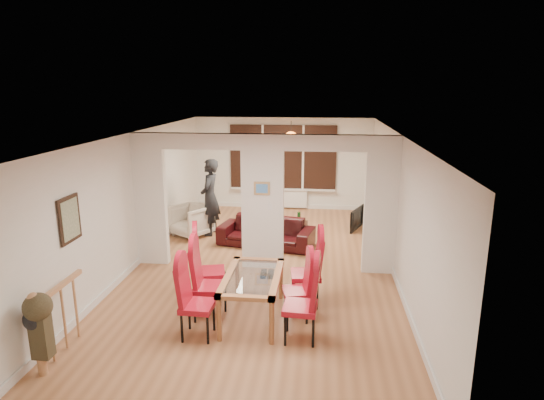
% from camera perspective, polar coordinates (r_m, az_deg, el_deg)
% --- Properties ---
extents(floor, '(5.00, 9.00, 0.01)m').
position_cam_1_polar(floor, '(9.02, -1.14, -8.36)').
color(floor, '#A36841').
rests_on(floor, ground).
extents(room_walls, '(5.00, 9.00, 2.60)m').
position_cam_1_polar(room_walls, '(8.61, -1.18, -0.34)').
color(room_walls, silver).
rests_on(room_walls, floor).
extents(divider_wall, '(5.00, 0.18, 2.60)m').
position_cam_1_polar(divider_wall, '(8.61, -1.18, -0.34)').
color(divider_wall, white).
rests_on(divider_wall, floor).
extents(bay_window_blinds, '(3.00, 0.08, 1.80)m').
position_cam_1_polar(bay_window_blinds, '(12.90, 1.38, 5.42)').
color(bay_window_blinds, black).
rests_on(bay_window_blinds, room_walls).
extents(radiator, '(1.40, 0.08, 0.50)m').
position_cam_1_polar(radiator, '(13.09, 1.33, 0.19)').
color(radiator, white).
rests_on(radiator, floor).
extents(pendant_light, '(0.36, 0.36, 0.36)m').
position_cam_1_polar(pendant_light, '(11.66, 2.39, 7.71)').
color(pendant_light, orange).
rests_on(pendant_light, room_walls).
extents(stair_newel, '(0.40, 1.20, 1.10)m').
position_cam_1_polar(stair_newel, '(6.72, -24.95, -12.83)').
color(stair_newel, '#B47D52').
rests_on(stair_newel, floor).
extents(wall_poster, '(0.04, 0.52, 0.67)m').
position_cam_1_polar(wall_poster, '(7.10, -24.07, -2.22)').
color(wall_poster, gray).
rests_on(wall_poster, room_walls).
extents(pillar_photo, '(0.30, 0.03, 0.25)m').
position_cam_1_polar(pillar_photo, '(8.44, -1.28, 1.47)').
color(pillar_photo, '#4C8CD8').
rests_on(pillar_photo, divider_wall).
extents(dining_table, '(0.83, 1.48, 0.69)m').
position_cam_1_polar(dining_table, '(7.04, -2.45, -12.04)').
color(dining_table, '#9E623A').
rests_on(dining_table, floor).
extents(dining_chair_la, '(0.45, 0.45, 1.11)m').
position_cam_1_polar(dining_chair_la, '(6.55, -9.36, -12.31)').
color(dining_chair_la, '#A61122').
rests_on(dining_chair_la, floor).
extents(dining_chair_lb, '(0.49, 0.49, 1.16)m').
position_cam_1_polar(dining_chair_lb, '(7.02, -7.85, -10.13)').
color(dining_chair_lb, '#A61122').
rests_on(dining_chair_lb, floor).
extents(dining_chair_lc, '(0.57, 0.57, 1.18)m').
position_cam_1_polar(dining_chair_lc, '(7.53, -7.80, -8.32)').
color(dining_chair_lc, '#A61122').
rests_on(dining_chair_lc, floor).
extents(dining_chair_ra, '(0.49, 0.49, 1.14)m').
position_cam_1_polar(dining_chair_ra, '(6.40, 3.56, -12.61)').
color(dining_chair_ra, '#A61122').
rests_on(dining_chair_ra, floor).
extents(dining_chair_rb, '(0.48, 0.48, 1.02)m').
position_cam_1_polar(dining_chair_rb, '(6.96, 3.13, -10.87)').
color(dining_chair_rb, '#A61122').
rests_on(dining_chair_rb, floor).
extents(dining_chair_rc, '(0.52, 0.52, 1.17)m').
position_cam_1_polar(dining_chair_rc, '(7.39, 4.27, -8.70)').
color(dining_chair_rc, '#A61122').
rests_on(dining_chair_rc, floor).
extents(sofa, '(2.21, 1.22, 0.61)m').
position_cam_1_polar(sofa, '(10.10, -0.76, -4.03)').
color(sofa, black).
rests_on(sofa, floor).
extents(armchair, '(1.11, 1.12, 0.74)m').
position_cam_1_polar(armchair, '(10.88, -10.11, -2.53)').
color(armchair, beige).
rests_on(armchair, floor).
extents(person, '(0.68, 0.47, 1.81)m').
position_cam_1_polar(person, '(10.77, -7.78, 0.34)').
color(person, black).
rests_on(person, floor).
extents(television, '(0.91, 0.47, 0.54)m').
position_cam_1_polar(television, '(11.46, 10.22, -2.23)').
color(television, black).
rests_on(television, floor).
extents(coffee_table, '(1.02, 0.74, 0.21)m').
position_cam_1_polar(coffee_table, '(11.13, 2.12, -3.38)').
color(coffee_table, black).
rests_on(coffee_table, floor).
extents(bottle, '(0.08, 0.08, 0.31)m').
position_cam_1_polar(bottle, '(11.00, 3.40, -2.20)').
color(bottle, '#143F19').
rests_on(bottle, coffee_table).
extents(bowl, '(0.22, 0.22, 0.05)m').
position_cam_1_polar(bowl, '(11.15, 3.03, -2.64)').
color(bowl, black).
rests_on(bowl, coffee_table).
extents(shoes, '(0.23, 0.25, 0.10)m').
position_cam_1_polar(shoes, '(8.55, -0.61, -9.33)').
color(shoes, black).
rests_on(shoes, floor).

